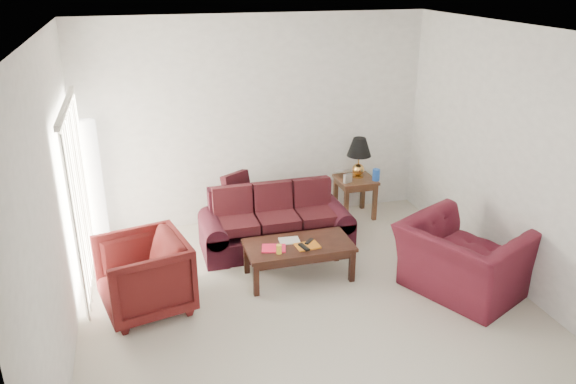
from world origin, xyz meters
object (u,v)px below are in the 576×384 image
(floor_lamp, at_px, (94,184))
(armchair_left, at_px, (144,275))
(end_table, at_px, (355,197))
(armchair_right, at_px, (463,260))
(coffee_table, at_px, (299,260))
(sofa, at_px, (276,220))

(floor_lamp, xyz_separation_m, armchair_left, (0.53, -1.79, -0.47))
(end_table, height_order, armchair_right, armchair_right)
(end_table, xyz_separation_m, armchair_left, (-3.20, -1.74, 0.12))
(armchair_left, height_order, coffee_table, armchair_left)
(end_table, relative_size, coffee_table, 0.47)
(sofa, relative_size, armchair_right, 1.55)
(end_table, distance_m, coffee_table, 2.05)
(floor_lamp, bearing_deg, coffee_table, -33.68)
(armchair_right, height_order, coffee_table, armchair_right)
(armchair_left, bearing_deg, floor_lamp, -176.29)
(end_table, distance_m, armchair_right, 2.40)
(armchair_right, bearing_deg, sofa, 21.56)
(end_table, xyz_separation_m, floor_lamp, (-3.73, 0.05, 0.59))
(end_table, bearing_deg, floor_lamp, 179.23)
(floor_lamp, bearing_deg, sofa, -18.07)
(end_table, distance_m, armchair_left, 3.64)
(armchair_left, xyz_separation_m, coffee_table, (1.84, 0.21, -0.20))
(end_table, bearing_deg, armchair_right, -81.00)
(armchair_right, distance_m, coffee_table, 1.93)
(sofa, distance_m, floor_lamp, 2.48)
(armchair_left, distance_m, coffee_table, 1.86)
(floor_lamp, xyz_separation_m, armchair_right, (4.11, -2.42, -0.47))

